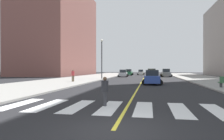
% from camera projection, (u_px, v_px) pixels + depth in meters
% --- Properties ---
extents(ground_plane, '(220.00, 220.00, 0.00)m').
position_uv_depth(ground_plane, '(113.00, 131.00, 6.78)').
color(ground_plane, black).
extents(sidewalk_kerb_west, '(10.00, 120.00, 0.15)m').
position_uv_depth(sidewalk_kerb_west, '(54.00, 83.00, 28.67)').
color(sidewalk_kerb_west, gray).
rests_on(sidewalk_kerb_west, ground).
extents(crosswalk_paint, '(13.50, 4.00, 0.01)m').
position_uv_depth(crosswalk_paint, '(126.00, 108.00, 10.71)').
color(crosswalk_paint, silver).
rests_on(crosswalk_paint, ground).
extents(lane_divider_paint, '(0.16, 80.00, 0.01)m').
position_uv_depth(lane_divider_paint, '(144.00, 78.00, 46.10)').
color(lane_divider_paint, yellow).
rests_on(lane_divider_paint, ground).
extents(low_rise_brick_west, '(16.00, 32.00, 27.72)m').
position_uv_depth(low_rise_brick_west, '(59.00, 32.00, 64.47)').
color(low_rise_brick_west, brown).
rests_on(low_rise_brick_west, ground).
extents(car_white_nearest, '(2.44, 3.88, 1.72)m').
position_uv_depth(car_white_nearest, '(141.00, 72.00, 65.98)').
color(car_white_nearest, silver).
rests_on(car_white_nearest, ground).
extents(car_red_second, '(2.35, 3.73, 1.66)m').
position_uv_depth(car_red_second, '(152.00, 75.00, 39.77)').
color(car_red_second, red).
rests_on(car_red_second, ground).
extents(car_gray_third, '(2.83, 4.52, 2.01)m').
position_uv_depth(car_gray_third, '(166.00, 73.00, 50.68)').
color(car_gray_third, slate).
rests_on(car_gray_third, ground).
extents(car_green_fourth, '(2.68, 4.23, 1.87)m').
position_uv_depth(car_green_fourth, '(129.00, 72.00, 61.49)').
color(car_green_fourth, '#236B42').
rests_on(car_green_fourth, ground).
extents(car_silver_fifth, '(2.63, 4.11, 1.80)m').
position_uv_depth(car_silver_fifth, '(123.00, 73.00, 50.06)').
color(car_silver_fifth, '#B7B7BC').
rests_on(car_silver_fifth, ground).
extents(car_blue_sixth, '(2.66, 4.25, 1.90)m').
position_uv_depth(car_blue_sixth, '(152.00, 78.00, 26.62)').
color(car_blue_sixth, '#2D479E').
rests_on(car_blue_sixth, ground).
extents(car_yellow_seventh, '(2.86, 4.58, 2.05)m').
position_uv_depth(car_yellow_seventh, '(152.00, 73.00, 46.94)').
color(car_yellow_seventh, gold).
rests_on(car_yellow_seventh, ground).
extents(pedestrian_crossing, '(0.40, 0.40, 1.63)m').
position_uv_depth(pedestrian_crossing, '(105.00, 90.00, 11.29)').
color(pedestrian_crossing, '#38383D').
rests_on(pedestrian_crossing, ground).
extents(pedestrian_walking_west, '(0.44, 0.44, 1.78)m').
position_uv_depth(pedestrian_walking_west, '(73.00, 75.00, 30.03)').
color(pedestrian_walking_west, brown).
rests_on(pedestrian_walking_west, sidewalk_kerb_west).
extents(street_lamp, '(0.44, 0.44, 7.48)m').
position_uv_depth(street_lamp, '(102.00, 56.00, 38.51)').
color(street_lamp, '#38383D').
rests_on(street_lamp, sidewalk_kerb_west).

